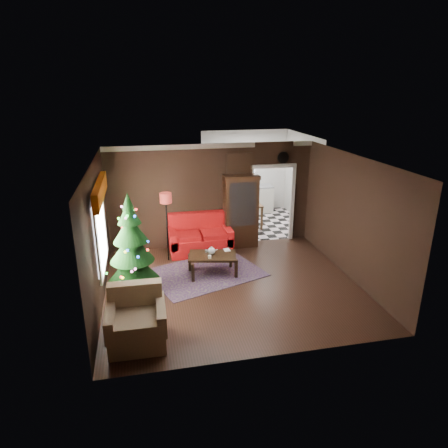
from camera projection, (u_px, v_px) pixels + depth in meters
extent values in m
plane|color=black|center=(232.00, 286.00, 8.86)|extent=(5.50, 5.50, 0.00)
plane|color=white|center=(233.00, 160.00, 7.93)|extent=(5.50, 5.50, 0.00)
plane|color=black|center=(212.00, 196.00, 10.70)|extent=(5.50, 0.00, 5.50)
plane|color=black|center=(270.00, 280.00, 6.09)|extent=(5.50, 0.00, 5.50)
plane|color=black|center=(97.00, 236.00, 7.86)|extent=(0.00, 5.50, 5.50)
plane|color=black|center=(352.00, 218.00, 8.93)|extent=(0.00, 5.50, 5.50)
cube|color=white|center=(100.00, 230.00, 8.03)|extent=(0.05, 1.60, 1.40)
cube|color=#8C3604|center=(100.00, 191.00, 7.78)|extent=(0.12, 2.10, 0.35)
plane|color=white|center=(256.00, 223.00, 12.88)|extent=(3.00, 3.00, 0.00)
cube|color=white|center=(245.00, 163.00, 13.66)|extent=(0.70, 0.06, 0.70)
cube|color=#2F232C|center=(206.00, 273.00, 9.46)|extent=(2.94, 2.52, 0.01)
cylinder|color=silver|center=(206.00, 251.00, 9.38)|extent=(0.07, 0.07, 0.05)
cylinder|color=silver|center=(210.00, 257.00, 9.04)|extent=(0.09, 0.09, 0.07)
imported|color=gray|center=(224.00, 247.00, 9.43)|extent=(0.14, 0.02, 0.20)
cylinder|color=white|center=(283.00, 157.00, 10.72)|extent=(0.32, 0.32, 0.06)
cube|color=#C47B53|center=(240.00, 164.00, 10.53)|extent=(0.62, 0.05, 0.52)
cube|color=silver|center=(246.00, 200.00, 13.84)|extent=(1.80, 0.60, 0.90)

